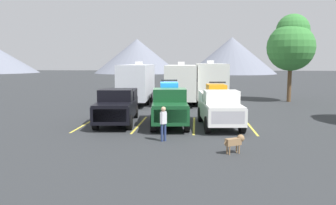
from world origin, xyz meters
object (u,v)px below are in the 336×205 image
(pickup_truck_c, at_px, (219,106))
(camper_trailer_b, at_px, (181,82))
(dog, at_px, (236,141))
(pickup_truck_a, at_px, (118,105))
(camper_trailer_a, at_px, (137,81))
(pickup_truck_b, at_px, (169,104))
(person_a, at_px, (163,121))
(camper_trailer_c, at_px, (211,81))

(pickup_truck_c, relative_size, camper_trailer_b, 0.63)
(pickup_truck_c, height_order, camper_trailer_b, camper_trailer_b)
(pickup_truck_c, xyz_separation_m, dog, (0.30, -5.94, -0.65))
(pickup_truck_a, xyz_separation_m, camper_trailer_b, (3.40, 10.01, 0.84))
(camper_trailer_a, height_order, dog, camper_trailer_a)
(dog, bearing_deg, pickup_truck_a, 134.20)
(pickup_truck_b, height_order, pickup_truck_c, pickup_truck_b)
(pickup_truck_b, height_order, person_a, pickup_truck_b)
(camper_trailer_b, distance_m, person_a, 14.67)
(camper_trailer_b, xyz_separation_m, person_a, (-0.18, -14.64, -1.00))
(pickup_truck_c, distance_m, camper_trailer_a, 12.10)
(pickup_truck_a, xyz_separation_m, pickup_truck_b, (3.17, -0.35, 0.11))
(pickup_truck_c, relative_size, camper_trailer_a, 0.59)
(pickup_truck_a, bearing_deg, camper_trailer_a, 92.57)
(person_a, distance_m, dog, 3.68)
(camper_trailer_a, relative_size, camper_trailer_b, 1.07)
(pickup_truck_c, height_order, dog, pickup_truck_c)
(pickup_truck_b, bearing_deg, camper_trailer_c, 75.13)
(dog, bearing_deg, camper_trailer_b, 100.10)
(pickup_truck_a, distance_m, camper_trailer_b, 10.61)
(pickup_truck_b, bearing_deg, pickup_truck_c, -4.59)
(pickup_truck_a, relative_size, person_a, 3.69)
(pickup_truck_a, height_order, pickup_truck_c, pickup_truck_c)
(camper_trailer_b, bearing_deg, camper_trailer_c, 7.12)
(person_a, height_order, dog, person_a)
(pickup_truck_c, xyz_separation_m, camper_trailer_b, (-2.65, 10.59, 0.78))
(camper_trailer_a, bearing_deg, camper_trailer_c, 6.37)
(camper_trailer_a, xyz_separation_m, camper_trailer_b, (3.83, 0.39, -0.02))
(pickup_truck_b, relative_size, pickup_truck_c, 1.07)
(dog, bearing_deg, camper_trailer_a, 112.76)
(pickup_truck_c, distance_m, camper_trailer_c, 10.95)
(camper_trailer_b, bearing_deg, pickup_truck_b, -91.24)
(pickup_truck_a, height_order, camper_trailer_c, camper_trailer_c)
(camper_trailer_b, relative_size, person_a, 5.27)
(camper_trailer_a, relative_size, camper_trailer_c, 1.22)
(camper_trailer_c, relative_size, dog, 8.67)
(pickup_truck_a, relative_size, pickup_truck_b, 1.04)
(pickup_truck_b, distance_m, camper_trailer_b, 10.39)
(pickup_truck_a, xyz_separation_m, dog, (6.34, -6.52, -0.59))
(pickup_truck_c, bearing_deg, person_a, -124.89)
(camper_trailer_a, bearing_deg, pickup_truck_a, -87.43)
(person_a, bearing_deg, camper_trailer_b, 89.31)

